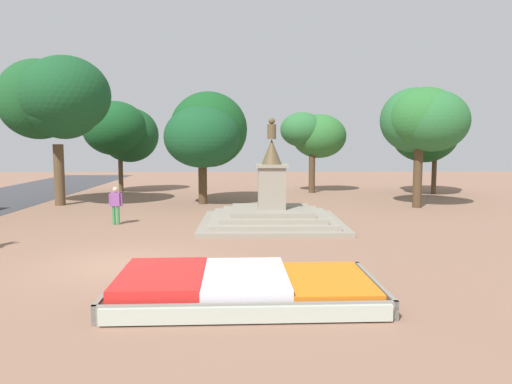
{
  "coord_description": "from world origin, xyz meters",
  "views": [
    {
      "loc": [
        3.59,
        -14.05,
        3.6
      ],
      "look_at": [
        3.85,
        1.96,
        1.91
      ],
      "focal_mm": 35.0,
      "sensor_mm": 36.0,
      "label": 1
    }
  ],
  "objects": [
    {
      "name": "park_tree_far_right",
      "position": [
        12.83,
        12.22,
        4.62
      ],
      "size": [
        4.39,
        4.17,
        6.35
      ],
      "color": "#4C3823",
      "rests_on": "ground_plane"
    },
    {
      "name": "ground_plane",
      "position": [
        0.0,
        0.0,
        0.0
      ],
      "size": [
        83.54,
        83.54,
        0.0
      ],
      "primitive_type": "plane",
      "color": "#8C6651"
    },
    {
      "name": "park_tree_behind_statue",
      "position": [
        15.24,
        18.69,
        3.88
      ],
      "size": [
        4.49,
        5.73,
        5.69
      ],
      "color": "#4C3823",
      "rests_on": "ground_plane"
    },
    {
      "name": "park_tree_mid_canopy",
      "position": [
        -4.96,
        20.0,
        4.15
      ],
      "size": [
        4.86,
        4.72,
        6.15
      ],
      "color": "brown",
      "rests_on": "ground_plane"
    },
    {
      "name": "pedestrian_near_planter",
      "position": [
        -2.02,
        6.98,
        0.92
      ],
      "size": [
        0.57,
        0.22,
        1.61
      ],
      "color": "#338C4C",
      "rests_on": "ground_plane"
    },
    {
      "name": "park_tree_distant",
      "position": [
        1.24,
        14.1,
        3.99
      ],
      "size": [
        4.52,
        5.61,
        6.31
      ],
      "color": "#4C3823",
      "rests_on": "ground_plane"
    },
    {
      "name": "flower_planter",
      "position": [
        3.37,
        -3.04,
        0.27
      ],
      "size": [
        6.13,
        3.51,
        0.62
      ],
      "color": "#38281C",
      "rests_on": "ground_plane"
    },
    {
      "name": "park_tree_street_side",
      "position": [
        8.05,
        20.0,
        3.95
      ],
      "size": [
        4.53,
        3.32,
        5.43
      ],
      "color": "#4C3823",
      "rests_on": "ground_plane"
    },
    {
      "name": "statue_monument",
      "position": [
        4.58,
        6.85,
        0.58
      ],
      "size": [
        5.93,
        5.93,
        4.5
      ],
      "color": "gray",
      "rests_on": "ground_plane"
    },
    {
      "name": "park_tree_far_left",
      "position": [
        -6.52,
        12.75,
        5.73
      ],
      "size": [
        6.4,
        5.46,
        7.92
      ],
      "color": "brown",
      "rests_on": "ground_plane"
    }
  ]
}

